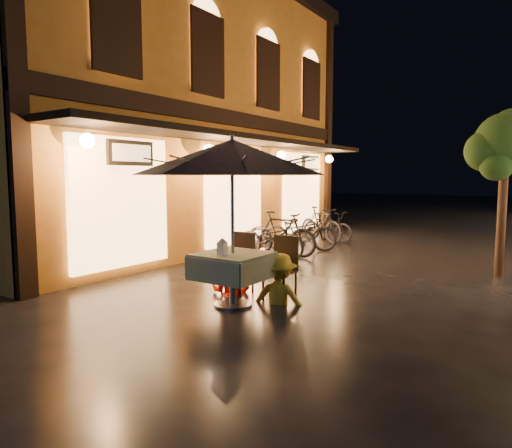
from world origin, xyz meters
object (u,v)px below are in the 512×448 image
Objects in this scene: bicycle_0 at (271,238)px; person_yellow at (280,255)px; cafe_table at (233,266)px; patio_umbrella at (232,157)px; table_lantern at (222,246)px; person_orange at (232,249)px.

person_yellow is at bearing -143.09° from bicycle_0.
person_yellow is 3.82m from bicycle_0.
patio_umbrella is (0.00, 0.00, 1.56)m from cafe_table.
patio_umbrella is at bearing 90.00° from table_lantern.
bicycle_0 is (-1.67, 3.69, -1.68)m from patio_umbrella.
patio_umbrella is 4.38m from bicycle_0.
table_lantern reaches higher than bicycle_0.
table_lantern is 0.93m from person_yellow.
patio_umbrella is at bearing 109.93° from person_orange.
person_orange is at bearing 128.51° from patio_umbrella.
person_orange is 0.81× the size of bicycle_0.
patio_umbrella is at bearing 33.96° from person_yellow.
bicycle_0 is (-1.67, 3.93, -0.45)m from table_lantern.
patio_umbrella is at bearing 0.00° from cafe_table.
patio_umbrella is 1.92× the size of person_orange.
person_yellow is at bearing 59.12° from table_lantern.
person_yellow is at bearing 49.15° from patio_umbrella.
person_orange reaches higher than table_lantern.
bicycle_0 is (-2.14, 3.15, -0.25)m from person_yellow.
patio_umbrella reaches higher than person_orange.
person_yellow is (0.47, 0.54, -1.43)m from patio_umbrella.
person_orange is (-0.46, 0.58, -1.42)m from patio_umbrella.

